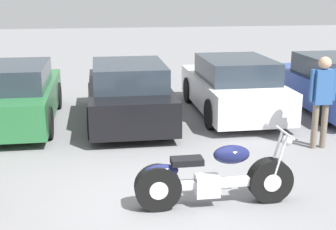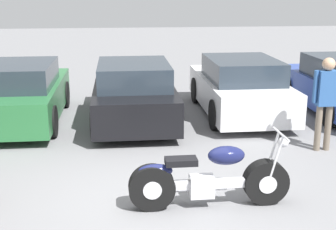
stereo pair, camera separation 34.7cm
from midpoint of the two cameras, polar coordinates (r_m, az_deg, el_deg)
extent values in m
plane|color=slate|center=(6.92, -0.82, -10.37)|extent=(60.00, 60.00, 0.00)
cylinder|color=black|center=(6.89, 10.90, -7.83)|extent=(0.65, 0.21, 0.65)
cylinder|color=silver|center=(6.89, 10.90, -7.83)|extent=(0.26, 0.22, 0.26)
cylinder|color=black|center=(6.53, -2.79, -8.87)|extent=(0.65, 0.21, 0.65)
cylinder|color=silver|center=(6.53, -2.79, -8.87)|extent=(0.26, 0.22, 0.26)
cube|color=silver|center=(6.66, 4.25, -8.27)|extent=(1.24, 0.12, 0.12)
cube|color=silver|center=(6.65, 3.28, -8.60)|extent=(0.34, 0.24, 0.30)
ellipsoid|color=#191E4C|center=(6.56, 6.24, -4.81)|extent=(0.52, 0.31, 0.26)
cube|color=black|center=(6.44, 0.78, -5.65)|extent=(0.44, 0.24, 0.09)
ellipsoid|color=#191E4C|center=(6.44, -2.37, -6.88)|extent=(0.48, 0.21, 0.20)
cylinder|color=silver|center=(6.71, 12.04, -5.27)|extent=(0.22, 0.04, 0.72)
cylinder|color=silver|center=(6.87, 11.50, -4.75)|extent=(0.22, 0.04, 0.72)
cylinder|color=silver|center=(6.71, 12.65, -2.11)|extent=(0.04, 0.62, 0.03)
sphere|color=silver|center=(6.76, 12.90, -3.06)|extent=(0.15, 0.15, 0.15)
cylinder|color=silver|center=(6.77, 1.12, -9.01)|extent=(1.24, 0.09, 0.08)
cube|color=#286B38|center=(11.13, -19.06, 1.65)|extent=(1.77, 4.07, 0.71)
cube|color=#28333D|center=(10.77, -19.56, 4.49)|extent=(1.55, 2.12, 0.51)
cylinder|color=black|center=(12.27, -14.20, 2.32)|extent=(0.20, 0.67, 0.67)
cylinder|color=black|center=(9.84, -15.49, -0.96)|extent=(0.20, 0.67, 0.67)
cube|color=black|center=(10.78, -5.75, 2.01)|extent=(1.77, 4.07, 0.71)
cube|color=#28333D|center=(10.42, -5.77, 4.96)|extent=(1.55, 2.12, 0.51)
cylinder|color=black|center=(12.05, -9.97, 2.32)|extent=(0.20, 0.67, 0.67)
cylinder|color=black|center=(12.12, -2.16, 2.62)|extent=(0.20, 0.67, 0.67)
cylinder|color=black|center=(9.60, -10.22, -1.03)|extent=(0.20, 0.67, 0.67)
cylinder|color=black|center=(9.69, -0.45, -0.63)|extent=(0.20, 0.67, 0.67)
cube|color=white|center=(11.51, 6.98, 2.82)|extent=(1.77, 4.07, 0.71)
cube|color=#28333D|center=(11.16, 7.41, 5.60)|extent=(1.55, 2.12, 0.51)
cylinder|color=black|center=(12.57, 1.79, 3.09)|extent=(0.20, 0.67, 0.67)
cylinder|color=black|center=(12.96, 8.98, 3.28)|extent=(0.20, 0.67, 0.67)
cylinder|color=black|center=(10.17, 4.35, 0.09)|extent=(0.20, 0.67, 0.67)
cylinder|color=black|center=(10.65, 13.02, 0.44)|extent=(0.20, 0.67, 0.67)
cube|color=#2D479E|center=(12.36, 18.58, 3.00)|extent=(1.77, 4.07, 0.71)
cylinder|color=black|center=(13.19, 12.86, 3.29)|extent=(0.20, 0.67, 0.67)
cylinder|color=black|center=(10.94, 17.61, 0.51)|extent=(0.20, 0.67, 0.67)
cylinder|color=#726656|center=(9.28, 16.43, -1.33)|extent=(0.12, 0.12, 0.87)
cylinder|color=#726656|center=(9.36, 17.48, -1.27)|extent=(0.12, 0.12, 0.87)
cube|color=#2D5999|center=(9.14, 17.33, 3.30)|extent=(0.34, 0.20, 0.66)
cylinder|color=#2D5999|center=(9.04, 16.09, 3.49)|extent=(0.08, 0.08, 0.60)
cylinder|color=#2D5999|center=(9.23, 18.58, 3.52)|extent=(0.08, 0.08, 0.60)
sphere|color=tan|center=(9.07, 17.55, 6.06)|extent=(0.24, 0.24, 0.24)
camera|label=1|loc=(0.17, -91.22, -0.34)|focal=50.00mm
camera|label=2|loc=(0.17, 88.78, 0.34)|focal=50.00mm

